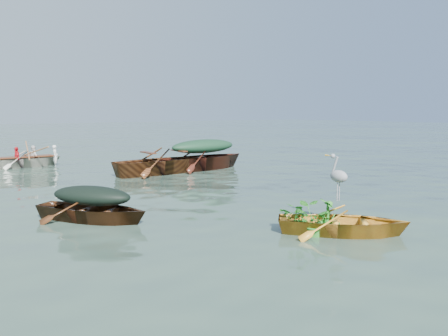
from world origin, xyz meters
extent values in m
plane|color=#384E41|center=(0.00, 0.00, 0.00)|extent=(140.00, 140.00, 0.00)
imported|color=gold|center=(-1.61, -4.67, 0.00)|extent=(2.98, 2.95, 0.77)
imported|color=#462410|center=(-5.04, -1.08, 0.00)|extent=(2.88, 3.29, 0.77)
imported|color=#471910|center=(1.05, 4.21, 0.00)|extent=(5.16, 1.88, 1.23)
imported|color=brown|center=(-0.69, 4.10, 0.00)|extent=(5.20, 1.74, 1.25)
imported|color=beige|center=(-4.36, 8.85, 0.00)|extent=(3.79, 1.21, 0.87)
ellipsoid|color=black|center=(-5.04, -1.08, 0.59)|extent=(1.58, 1.81, 0.40)
ellipsoid|color=#163622|center=(1.05, 4.21, 0.87)|extent=(2.84, 1.04, 0.52)
imported|color=#1F761F|center=(-1.98, -4.27, 0.69)|extent=(1.13, 1.13, 0.60)
imported|color=silver|center=(-4.36, 8.85, 0.81)|extent=(2.66, 1.07, 0.76)
camera|label=1|loc=(-7.86, -9.75, 2.25)|focal=35.00mm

